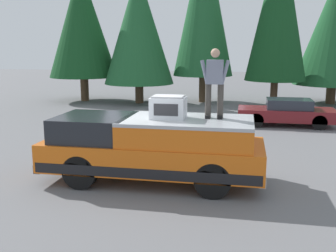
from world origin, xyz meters
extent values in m
plane|color=slate|center=(0.00, 0.00, 0.00)|extent=(90.00, 90.00, 0.00)
cube|color=orange|center=(-0.32, -0.43, 0.70)|extent=(2.00, 5.50, 0.70)
cube|color=black|center=(-0.32, -0.43, 0.51)|extent=(2.01, 5.39, 0.24)
cube|color=black|center=(-0.32, 1.09, 1.35)|extent=(1.84, 1.87, 0.60)
cube|color=orange|center=(-0.32, -1.31, 1.31)|extent=(1.92, 3.19, 0.52)
cube|color=#A8AAAF|center=(-0.32, -1.31, 1.61)|extent=(1.94, 3.19, 0.08)
cube|color=#232326|center=(-0.32, 2.26, 0.43)|extent=(1.96, 0.16, 0.20)
cube|color=#B2B5BA|center=(-0.32, -3.12, 0.43)|extent=(1.96, 0.16, 0.20)
cylinder|color=black|center=(-1.17, 1.17, 0.42)|extent=(0.30, 0.84, 0.84)
cylinder|color=black|center=(0.53, 1.17, 0.42)|extent=(0.30, 0.84, 0.84)
cylinder|color=black|center=(-1.17, -2.02, 0.42)|extent=(0.30, 0.84, 0.84)
cylinder|color=black|center=(0.53, -2.02, 0.42)|extent=(0.30, 0.84, 0.84)
cube|color=silver|center=(-0.34, -0.84, 1.91)|extent=(0.64, 0.84, 0.52)
cube|color=#2D2D30|center=(-0.66, -0.84, 1.91)|extent=(0.01, 0.59, 0.29)
cube|color=#99999E|center=(-0.34, -0.84, 2.19)|extent=(0.58, 0.76, 0.04)
cylinder|color=#423D38|center=(-0.08, -2.08, 2.07)|extent=(0.15, 0.15, 0.84)
cube|color=black|center=(-0.12, -2.08, 1.69)|extent=(0.26, 0.11, 0.08)
cylinder|color=#423D38|center=(-0.08, -1.78, 2.07)|extent=(0.15, 0.15, 0.84)
cube|color=black|center=(-0.12, -1.78, 1.69)|extent=(0.26, 0.11, 0.08)
cube|color=gray|center=(-0.08, -1.93, 2.78)|extent=(0.24, 0.40, 0.58)
sphere|color=tan|center=(-0.08, -1.93, 3.23)|extent=(0.22, 0.22, 0.22)
cylinder|color=gray|center=(-0.11, -2.18, 2.78)|extent=(0.09, 0.23, 0.58)
cylinder|color=gray|center=(-0.11, -1.69, 2.78)|extent=(0.09, 0.23, 0.58)
cube|color=maroon|center=(7.88, -4.46, 0.49)|extent=(1.64, 4.10, 0.50)
cube|color=#282D38|center=(7.88, -4.56, 0.95)|extent=(1.31, 1.89, 0.42)
cylinder|color=black|center=(7.16, -3.18, 0.31)|extent=(0.20, 0.62, 0.62)
cylinder|color=black|center=(8.60, -3.18, 0.31)|extent=(0.20, 0.62, 0.62)
cylinder|color=black|center=(7.16, -5.73, 0.31)|extent=(0.20, 0.62, 0.62)
cylinder|color=black|center=(8.60, -5.73, 0.31)|extent=(0.20, 0.62, 0.62)
cylinder|color=#4C3826|center=(15.35, -7.73, 0.58)|extent=(0.55, 0.55, 1.15)
cone|color=#1E562D|center=(15.35, -7.73, 4.50)|extent=(4.56, 4.56, 6.69)
cylinder|color=#4C3826|center=(13.41, -4.28, 0.75)|extent=(0.40, 0.40, 1.50)
cone|color=#14421E|center=(13.41, -4.28, 5.64)|extent=(3.37, 3.37, 8.27)
cylinder|color=#4C3826|center=(14.60, -0.09, 0.82)|extent=(0.43, 0.43, 1.64)
cone|color=#1E562D|center=(14.60, -0.09, 5.95)|extent=(3.59, 3.59, 8.62)
cylinder|color=#4C3826|center=(13.44, 3.62, 0.59)|extent=(0.50, 0.50, 1.19)
cone|color=#1E562D|center=(13.44, 3.62, 4.47)|extent=(4.15, 4.15, 6.56)
cylinder|color=#4C3826|center=(13.77, 7.28, 0.75)|extent=(0.50, 0.50, 1.51)
cone|color=#14421E|center=(13.77, 7.28, 4.83)|extent=(4.18, 4.18, 6.63)
camera|label=1|loc=(-9.76, -2.66, 3.39)|focal=42.43mm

